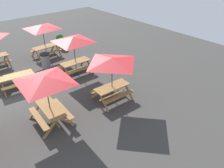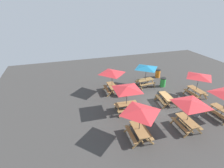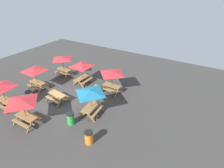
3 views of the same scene
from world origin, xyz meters
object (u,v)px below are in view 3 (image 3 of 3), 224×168
(picnic_table_3, at_px, (35,71))
(trash_bin_orange, at_px, (89,137))
(picnic_table_0, at_px, (22,103))
(picnic_table_7, at_px, (82,66))
(picnic_table_4, at_px, (1,88))
(picnic_table_2, at_px, (62,59))
(trash_bin_green, at_px, (71,118))
(picnic_table_5, at_px, (57,96))
(picnic_table_1, at_px, (112,74))
(potted_plant_1, at_px, (97,88))
(trash_bin_gray, at_px, (29,96))
(picnic_table_6, at_px, (90,94))

(picnic_table_3, xyz_separation_m, trash_bin_orange, (8.87, -3.03, -1.49))
(picnic_table_0, relative_size, picnic_table_7, 0.83)
(picnic_table_4, relative_size, picnic_table_7, 1.00)
(picnic_table_3, height_order, picnic_table_7, same)
(picnic_table_2, distance_m, picnic_table_4, 7.15)
(picnic_table_0, xyz_separation_m, trash_bin_green, (2.85, 1.75, -1.49))
(picnic_table_5, bearing_deg, picnic_table_0, -78.61)
(picnic_table_1, xyz_separation_m, picnic_table_4, (-6.59, -6.85, 0.00))
(picnic_table_0, xyz_separation_m, potted_plant_1, (2.11, 6.28, -1.40))
(picnic_table_7, bearing_deg, trash_bin_gray, 159.62)
(picnic_table_5, bearing_deg, trash_bin_orange, -17.29)
(trash_bin_gray, bearing_deg, picnic_table_1, 41.90)
(picnic_table_6, relative_size, picnic_table_7, 0.83)
(picnic_table_6, bearing_deg, trash_bin_gray, 96.99)
(picnic_table_1, bearing_deg, picnic_table_7, -177.58)
(picnic_table_5, xyz_separation_m, potted_plant_1, (2.38, 2.89, 0.03))
(trash_bin_gray, bearing_deg, picnic_table_4, -116.08)
(picnic_table_6, bearing_deg, trash_bin_orange, -152.35)
(trash_bin_gray, relative_size, potted_plant_1, 0.97)
(picnic_table_1, relative_size, picnic_table_2, 1.00)
(picnic_table_1, xyz_separation_m, trash_bin_green, (-0.38, -5.55, -1.49))
(picnic_table_1, xyz_separation_m, picnic_table_5, (-3.50, -3.91, -1.43))
(picnic_table_0, height_order, trash_bin_orange, picnic_table_0)
(picnic_table_0, height_order, picnic_table_3, same)
(picnic_table_0, relative_size, picnic_table_6, 1.00)
(picnic_table_0, relative_size, trash_bin_gray, 2.38)
(picnic_table_5, relative_size, picnic_table_6, 0.83)
(picnic_table_0, xyz_separation_m, picnic_table_1, (3.23, 7.30, 0.00))
(picnic_table_3, xyz_separation_m, trash_bin_green, (6.51, -2.22, -1.49))
(picnic_table_0, xyz_separation_m, picnic_table_6, (3.51, 3.51, 0.00))
(picnic_table_5, bearing_deg, picnic_table_3, 176.95)
(picnic_table_4, relative_size, picnic_table_5, 1.45)
(picnic_table_0, distance_m, potted_plant_1, 6.77)
(picnic_table_4, distance_m, trash_bin_green, 6.53)
(trash_bin_gray, bearing_deg, picnic_table_0, -39.75)
(picnic_table_7, relative_size, trash_bin_orange, 2.88)
(trash_bin_green, distance_m, potted_plant_1, 4.59)
(picnic_table_6, xyz_separation_m, trash_bin_orange, (1.69, -2.56, -1.49))
(picnic_table_1, bearing_deg, picnic_table_6, -84.63)
(picnic_table_2, bearing_deg, trash_bin_green, -40.03)
(picnic_table_3, relative_size, picnic_table_4, 1.00)
(trash_bin_green, bearing_deg, picnic_table_1, 86.12)
(picnic_table_4, bearing_deg, trash_bin_orange, -0.05)
(picnic_table_0, xyz_separation_m, picnic_table_5, (-0.28, 3.39, -1.43))
(picnic_table_5, distance_m, trash_bin_green, 3.53)
(picnic_table_7, bearing_deg, trash_bin_green, -146.69)
(picnic_table_2, height_order, picnic_table_4, same)
(picnic_table_1, xyz_separation_m, picnic_table_3, (-6.88, -3.33, 0.00))
(picnic_table_6, distance_m, trash_bin_orange, 3.41)
(picnic_table_2, distance_m, picnic_table_5, 5.50)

